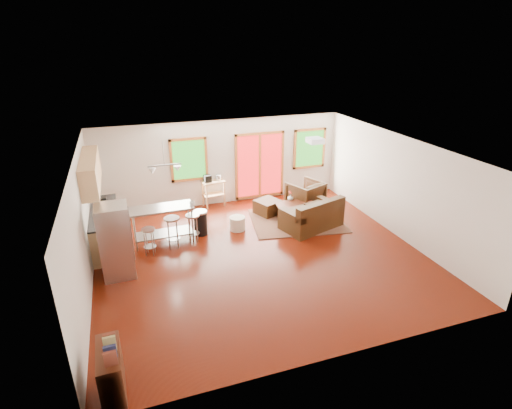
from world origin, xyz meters
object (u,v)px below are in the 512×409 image
object	(u,v)px
armchair	(305,194)
rug	(297,221)
island	(163,219)
coffee_table	(295,206)
kitchen_cart	(213,185)
ottoman	(268,207)
refrigerator	(116,241)
loveseat	(312,217)

from	to	relation	value
armchair	rug	bearing A→B (deg)	30.49
rug	island	distance (m)	3.77
coffee_table	island	size ratio (longest dim) A/B	0.73
kitchen_cart	ottoman	bearing A→B (deg)	-38.84
refrigerator	island	distance (m)	1.63
armchair	loveseat	bearing A→B (deg)	51.12
coffee_table	refrigerator	world-z (taller)	refrigerator
coffee_table	armchair	size ratio (longest dim) A/B	1.20
loveseat	refrigerator	size ratio (longest dim) A/B	1.10
coffee_table	refrigerator	size ratio (longest dim) A/B	0.68
refrigerator	coffee_table	bearing A→B (deg)	16.73
refrigerator	kitchen_cart	size ratio (longest dim) A/B	1.62
loveseat	coffee_table	size ratio (longest dim) A/B	1.61
rug	armchair	world-z (taller)	armchair
ottoman	refrigerator	world-z (taller)	refrigerator
loveseat	ottoman	size ratio (longest dim) A/B	2.84
island	kitchen_cart	size ratio (longest dim) A/B	1.51
coffee_table	kitchen_cart	xyz separation A→B (m)	(-2.01, 1.59, 0.33)
loveseat	armchair	xyz separation A→B (m)	(0.40, 1.31, 0.13)
ottoman	refrigerator	size ratio (longest dim) A/B	0.39
armchair	ottoman	world-z (taller)	armchair
coffee_table	rug	bearing A→B (deg)	-94.46
rug	coffee_table	world-z (taller)	coffee_table
ottoman	kitchen_cart	size ratio (longest dim) A/B	0.63
refrigerator	kitchen_cart	distance (m)	4.20
rug	refrigerator	distance (m)	5.04
ottoman	kitchen_cart	world-z (taller)	kitchen_cart
ottoman	refrigerator	bearing A→B (deg)	-154.40
rug	refrigerator	xyz separation A→B (m)	(-4.81, -1.27, 0.81)
loveseat	kitchen_cart	world-z (taller)	kitchen_cart
island	ottoman	bearing A→B (deg)	14.77
coffee_table	ottoman	size ratio (longest dim) A/B	1.76
kitchen_cart	loveseat	bearing A→B (deg)	-47.40
rug	coffee_table	bearing A→B (deg)	85.54
coffee_table	ottoman	xyz separation A→B (m)	(-0.64, 0.48, -0.15)
loveseat	armchair	distance (m)	1.38
loveseat	island	size ratio (longest dim) A/B	1.17
loveseat	island	world-z (taller)	island
rug	loveseat	distance (m)	0.66
loveseat	ottoman	xyz separation A→B (m)	(-0.82, 1.28, -0.13)
armchair	island	xyz separation A→B (m)	(-4.31, -0.85, 0.20)
armchair	ottoman	distance (m)	1.25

